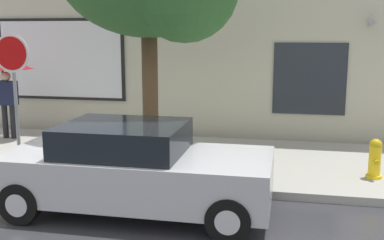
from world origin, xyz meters
name	(u,v)px	position (x,y,z in m)	size (l,w,h in m)	color
ground_plane	(109,210)	(0.00, 0.00, 0.00)	(60.00, 60.00, 0.00)	#333338
sidewalk	(159,158)	(0.00, 3.00, 0.07)	(20.00, 4.00, 0.15)	#A3A099
building_facade	(181,8)	(-0.03, 5.50, 3.48)	(20.00, 0.67, 7.00)	beige
parked_car	(135,169)	(0.44, 0.04, 0.71)	(4.25, 1.90, 1.43)	#B7BABF
fire_hydrant	(375,159)	(4.44, 2.17, 0.52)	(0.30, 0.44, 0.76)	yellow
pedestrian_with_umbrella	(11,77)	(-4.10, 3.86, 1.73)	(0.97, 0.97, 2.01)	black
stop_sign	(13,74)	(-2.59, 1.60, 2.04)	(0.76, 0.10, 2.68)	gray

